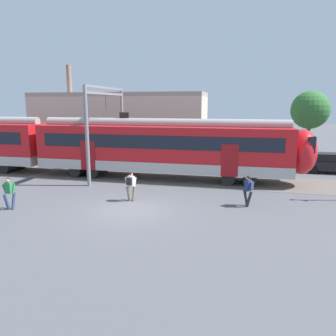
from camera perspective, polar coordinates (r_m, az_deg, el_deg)
The scene contains 10 objects.
ground_plane at distance 17.07m, azimuth -6.53°, elevation -7.21°, with size 160.00×160.00×0.00m, color #515156.
track_bed at distance 28.58m, azimuth -23.18°, elevation -0.53°, with size 80.00×4.40×0.01m, color #605951.
commuter_train at distance 26.85m, azimuth -19.25°, elevation 3.91°, with size 38.05×3.07×4.73m.
pedestrian_green at distance 18.60m, azimuth -25.90°, elevation -3.56°, with size 0.56×0.63×1.67m.
pedestrian_white at distance 18.28m, azimuth -6.52°, elevation -2.73°, with size 0.60×0.62×1.67m.
pedestrian_navy at distance 17.72m, azimuth 13.81°, elevation -3.43°, with size 0.57×0.66×1.67m.
parked_car_black at distance 28.58m, azimuth 26.25°, elevation 0.80°, with size 4.02×1.80×1.54m.
catenary_gantry at distance 24.63m, azimuth -10.68°, elevation 8.55°, with size 0.24×6.64×6.53m.
background_building at distance 33.94m, azimuth -8.62°, elevation 7.43°, with size 17.49×5.00×9.20m.
street_tree_right at distance 31.13m, azimuth 23.50°, elevation 9.20°, with size 3.25×3.25×6.43m.
Camera 1 is at (5.44, -15.26, 5.37)m, focal length 35.00 mm.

